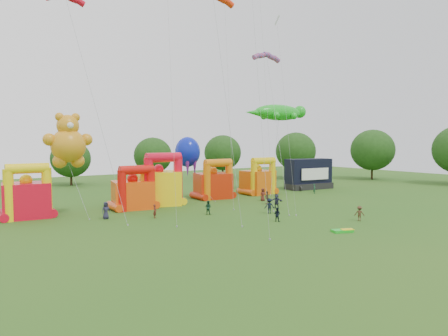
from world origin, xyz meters
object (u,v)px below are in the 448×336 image
bouncy_castle_2 (160,185)px  gecko_kite (276,141)px  octopus_kite (190,160)px  spectator_0 (106,210)px  stage_trailer (309,174)px  teddy_bear_kite (71,156)px  bouncy_castle_0 (27,197)px  spectator_4 (267,198)px

bouncy_castle_2 → gecko_kite: bearing=3.7°
octopus_kite → spectator_0: 20.55m
stage_trailer → teddy_bear_kite: size_ratio=0.75×
bouncy_castle_2 → teddy_bear_kite: teddy_bear_kite is taller
bouncy_castle_0 → stage_trailer: (47.41, 1.70, 0.27)m
octopus_kite → spectator_4: bearing=-67.4°
gecko_kite → spectator_0: size_ratio=7.82×
octopus_kite → spectator_0: bearing=-147.7°
spectator_4 → bouncy_castle_0: bearing=-67.3°
spectator_4 → octopus_kite: bearing=-120.0°
bouncy_castle_2 → octopus_kite: (7.62, 5.15, 3.14)m
bouncy_castle_0 → bouncy_castle_2: 16.63m
bouncy_castle_2 → stage_trailer: size_ratio=0.80×
stage_trailer → spectator_0: stage_trailer is taller
teddy_bear_kite → spectator_0: 7.72m
bouncy_castle_0 → octopus_kite: size_ratio=0.67×
stage_trailer → spectator_0: 40.73m
octopus_kite → spectator_0: (-16.86, -10.66, -4.92)m
teddy_bear_kite → octopus_kite: 20.96m
bouncy_castle_0 → teddy_bear_kite: bearing=-24.1°
gecko_kite → spectator_4: bearing=-136.5°
bouncy_castle_2 → octopus_kite: bearing=34.0°
bouncy_castle_2 → octopus_kite: octopus_kite is taller
teddy_bear_kite → spectator_0: (2.83, -3.60, -6.22)m
bouncy_castle_0 → spectator_4: bouncy_castle_0 is taller
spectator_0 → bouncy_castle_0: bearing=136.7°
bouncy_castle_2 → teddy_bear_kite: size_ratio=0.60×
bouncy_castle_0 → stage_trailer: bearing=2.1°
stage_trailer → gecko_kite: size_ratio=0.60×
teddy_bear_kite → spectator_4: size_ratio=6.57×
spectator_0 → stage_trailer: bearing=4.4°
teddy_bear_kite → gecko_kite: gecko_kite is taller
gecko_kite → spectator_0: (-31.69, -6.96, -7.87)m
stage_trailer → spectator_4: (-17.86, -9.42, -1.77)m
octopus_kite → spectator_4: octopus_kite is taller
gecko_kite → spectator_4: gecko_kite is taller
spectator_4 → bouncy_castle_2: bearing=-83.1°
gecko_kite → spectator_0: 33.39m
bouncy_castle_2 → gecko_kite: gecko_kite is taller
gecko_kite → stage_trailer: bearing=2.6°
bouncy_castle_0 → teddy_bear_kite: 6.90m
spectator_0 → spectator_4: spectator_0 is taller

